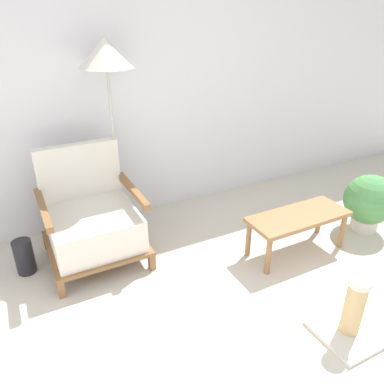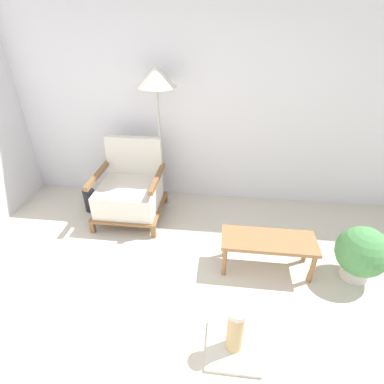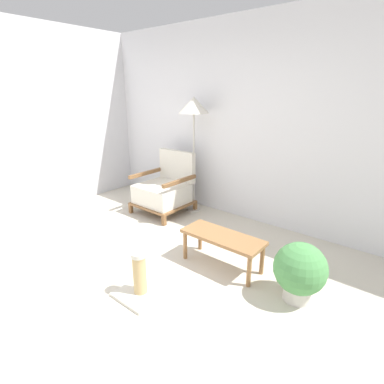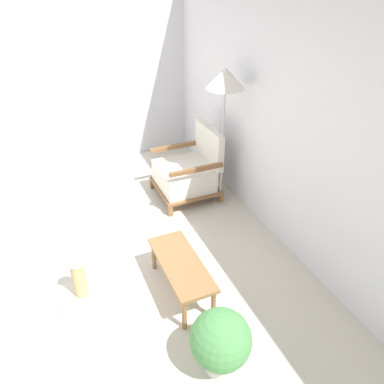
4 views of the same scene
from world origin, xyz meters
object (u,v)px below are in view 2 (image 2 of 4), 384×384
at_px(vase, 90,200).
at_px(scratching_post, 234,337).
at_px(coffee_table, 268,243).
at_px(potted_plant, 362,253).
at_px(floor_lamp, 157,82).
at_px(armchair, 130,191).

height_order(vase, scratching_post, scratching_post).
distance_m(coffee_table, potted_plant, 0.82).
height_order(floor_lamp, vase, floor_lamp).
xyz_separation_m(armchair, potted_plant, (2.36, -0.74, -0.05)).
distance_m(armchair, coffee_table, 1.69).
xyz_separation_m(armchair, floor_lamp, (0.32, 0.31, 1.18)).
height_order(coffee_table, potted_plant, potted_plant).
height_order(armchair, vase, armchair).
xyz_separation_m(coffee_table, potted_plant, (0.82, -0.02, -0.01)).
distance_m(vase, potted_plant, 3.01).
bearing_deg(potted_plant, coffee_table, 178.31).
bearing_deg(vase, floor_lamp, 16.73).
height_order(floor_lamp, scratching_post, floor_lamp).
bearing_deg(vase, scratching_post, -42.45).
bearing_deg(armchair, floor_lamp, 43.41).
xyz_separation_m(coffee_table, scratching_post, (-0.31, -0.87, -0.17)).
distance_m(armchair, scratching_post, 2.01).
distance_m(floor_lamp, coffee_table, 2.00).
distance_m(potted_plant, scratching_post, 1.42).
xyz_separation_m(vase, scratching_post, (1.78, -1.62, -0.00)).
bearing_deg(floor_lamp, armchair, -136.59).
relative_size(coffee_table, vase, 3.07).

